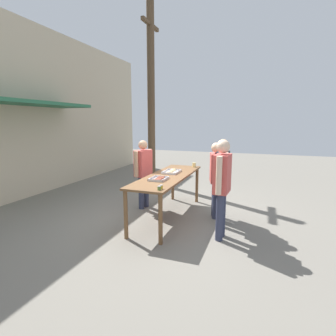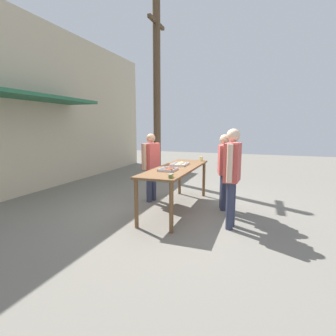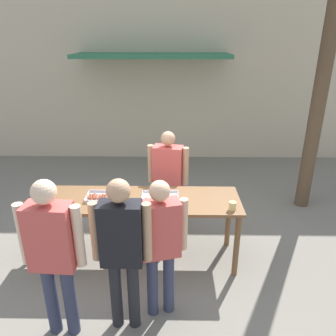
% 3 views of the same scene
% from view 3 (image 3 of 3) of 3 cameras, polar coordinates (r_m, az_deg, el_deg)
% --- Properties ---
extents(ground_plane, '(24.00, 24.00, 0.00)m').
position_cam_3_polar(ground_plane, '(4.61, -4.91, -15.24)').
color(ground_plane, slate).
extents(building_facade_back, '(12.00, 1.11, 4.50)m').
position_cam_3_polar(building_facade_back, '(7.65, -2.53, 18.14)').
color(building_facade_back, beige).
rests_on(building_facade_back, ground).
extents(serving_table, '(2.56, 0.76, 0.89)m').
position_cam_3_polar(serving_table, '(4.18, -5.26, -6.59)').
color(serving_table, brown).
rests_on(serving_table, ground).
extents(food_tray_sausages, '(0.37, 0.30, 0.04)m').
position_cam_3_polar(food_tray_sausages, '(4.21, -11.56, -4.98)').
color(food_tray_sausages, silver).
rests_on(food_tray_sausages, serving_table).
extents(food_tray_buns, '(0.46, 0.31, 0.06)m').
position_cam_3_polar(food_tray_buns, '(4.12, -1.37, -5.08)').
color(food_tray_buns, silver).
rests_on(food_tray_buns, serving_table).
extents(condiment_jar_mustard, '(0.06, 0.06, 0.07)m').
position_cam_3_polar(condiment_jar_mustard, '(4.17, -21.79, -6.24)').
color(condiment_jar_mustard, '#567A38').
rests_on(condiment_jar_mustard, serving_table).
extents(condiment_jar_ketchup, '(0.06, 0.06, 0.07)m').
position_cam_3_polar(condiment_jar_ketchup, '(4.14, -20.72, -6.29)').
color(condiment_jar_ketchup, gold).
rests_on(condiment_jar_ketchup, serving_table).
extents(beer_cup, '(0.09, 0.09, 0.10)m').
position_cam_3_polar(beer_cup, '(3.92, 11.15, -6.50)').
color(beer_cup, '#DBC67A').
rests_on(beer_cup, serving_table).
extents(person_server_behind_table, '(0.59, 0.30, 1.56)m').
position_cam_3_polar(person_server_behind_table, '(4.75, -0.00, -1.02)').
color(person_server_behind_table, '#333851').
rests_on(person_server_behind_table, ground).
extents(person_customer_holding_hotdog, '(0.60, 0.25, 1.68)m').
position_cam_3_polar(person_customer_holding_hotdog, '(3.23, -19.45, -13.07)').
color(person_customer_holding_hotdog, '#333851').
rests_on(person_customer_holding_hotdog, ground).
extents(person_customer_with_cup, '(0.55, 0.31, 1.56)m').
position_cam_3_polar(person_customer_with_cup, '(3.31, -1.39, -12.26)').
color(person_customer_with_cup, '#333851').
rests_on(person_customer_with_cup, ground).
extents(person_customer_waiting_in_line, '(0.57, 0.22, 1.65)m').
position_cam_3_polar(person_customer_waiting_in_line, '(3.16, -8.06, -13.02)').
color(person_customer_waiting_in_line, '#232328').
rests_on(person_customer_waiting_in_line, ground).
extents(utility_pole, '(1.10, 0.23, 5.44)m').
position_cam_3_polar(utility_pole, '(5.67, 26.42, 20.06)').
color(utility_pole, brown).
rests_on(utility_pole, ground).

